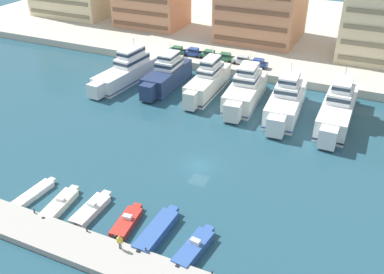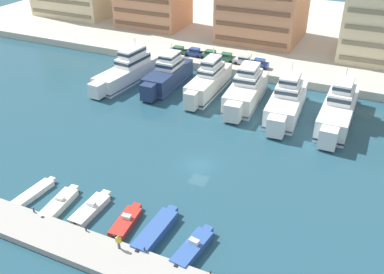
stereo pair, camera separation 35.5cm
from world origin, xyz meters
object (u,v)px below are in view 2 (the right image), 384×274
Objects in this scene: yacht_ivory_mid_left at (209,81)px; car_blue_center_right at (259,63)px; car_green_center_left at (226,57)px; yacht_white_center_right at (339,108)px; pedestrian_near_edge at (118,241)px; car_green_mid_left at (210,54)px; yacht_navy_left at (168,75)px; yacht_ivory_center_left at (246,90)px; motorboat_blue_center at (156,230)px; car_green_far_left at (178,50)px; yacht_white_center at (286,101)px; car_silver_center at (243,60)px; yacht_white_far_left at (129,70)px; motorboat_red_center_left at (126,221)px; car_blue_left at (194,52)px; motorboat_white_far_left at (33,194)px; motorboat_white_mid_left at (91,209)px; motorboat_blue_center_right at (193,248)px; motorboat_cream_left at (60,203)px.

yacht_ivory_mid_left is 13.77m from car_blue_center_right.
yacht_white_center_right is at bearing -29.89° from car_green_center_left.
yacht_ivory_mid_left is 42.46m from pedestrian_near_edge.
car_green_mid_left is at bearing 153.12° from yacht_white_center_right.
yacht_white_center_right is 32.57m from car_green_mid_left.
yacht_ivory_center_left is (16.05, -0.58, 0.07)m from yacht_navy_left.
car_blue_center_right reaches higher than pedestrian_near_edge.
yacht_white_center_right is 2.45× the size of motorboat_blue_center.
car_green_far_left is (-4.22, 12.97, 0.27)m from yacht_navy_left.
yacht_white_center reaches higher than car_silver_center.
yacht_white_far_left is 1.03× the size of yacht_white_center_right.
motorboat_blue_center is 1.99× the size of car_green_far_left.
yacht_ivory_center_left is (7.62, -0.96, 0.03)m from yacht_ivory_mid_left.
yacht_white_center_right reaches higher than yacht_white_far_left.
motorboat_red_center_left is 3.54× the size of pedestrian_near_edge.
yacht_ivory_mid_left reaches higher than car_green_mid_left.
yacht_white_center_right reaches higher than yacht_navy_left.
yacht_white_far_left is 42.71m from motorboat_red_center_left.
car_blue_left is at bearing 110.12° from motorboat_blue_center.
car_blue_left is (-1.09, 51.15, 2.25)m from motorboat_white_far_left.
car_blue_left is 57.30m from pedestrian_near_edge.
motorboat_white_far_left is 1.74× the size of car_silver_center.
motorboat_white_mid_left is at bearing -75.19° from car_green_far_left.
car_blue_left reaches higher than motorboat_red_center_left.
yacht_navy_left is 4.01× the size of car_green_center_left.
car_blue_center_right is at bearing 83.95° from motorboat_white_mid_left.
yacht_ivory_center_left is 4.25× the size of car_green_far_left.
yacht_white_center_right is at bearing -3.66° from yacht_ivory_mid_left.
motorboat_red_center_left is at bearing -93.11° from yacht_ivory_center_left.
yacht_white_far_left reaches higher than car_green_mid_left.
yacht_white_center_right is 4.88× the size of car_green_mid_left.
motorboat_blue_center is (17.98, -37.10, -1.81)m from yacht_navy_left.
yacht_ivory_center_left is at bearing 79.08° from motorboat_white_mid_left.
pedestrian_near_edge is at bearing -31.99° from motorboat_white_mid_left.
yacht_white_far_left is 32.03m from yacht_white_center.
car_green_center_left is at bearing 107.34° from motorboat_blue_center_right.
car_green_mid_left is 1.00× the size of car_silver_center.
motorboat_red_center_left is at bearing -86.34° from car_silver_center.
motorboat_red_center_left is at bearing -69.95° from car_green_far_left.
motorboat_white_far_left is at bearing -178.09° from motorboat_blue_center.
yacht_ivory_center_left is 2.49× the size of motorboat_blue_center_right.
motorboat_cream_left is at bearing -179.98° from motorboat_blue_center_right.
yacht_navy_left is 9.48× the size of pedestrian_near_edge.
motorboat_blue_center is (8.97, -0.03, 0.08)m from motorboat_white_mid_left.
motorboat_blue_center is (17.43, 0.58, 0.17)m from motorboat_white_far_left.
yacht_navy_left reaches higher than car_blue_left.
car_green_center_left is (15.09, 14.17, 0.36)m from yacht_white_far_left.
car_blue_left and car_green_mid_left have the same top height.
motorboat_red_center_left is (5.63, -37.54, -1.97)m from yacht_ivory_mid_left.
motorboat_blue_center_right is (13.84, -0.73, 0.08)m from motorboat_white_mid_left.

